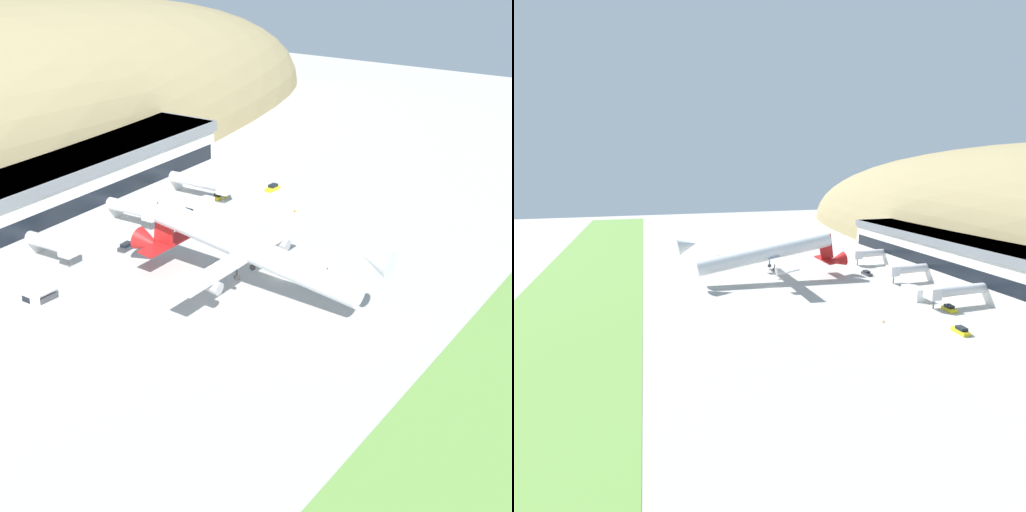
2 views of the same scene
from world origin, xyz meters
TOP-DOWN VIEW (x-y plane):
  - ground_plane at (0.00, 0.00)m, footprint 406.02×406.02m
  - terminal_building at (3.68, 56.19)m, footprint 83.31×18.82m
  - jetway_0 at (-18.46, 40.57)m, footprint 3.38×12.08m
  - jetway_1 at (5.04, 39.98)m, footprint 3.38×13.18m
  - jetway_2 at (27.07, 38.09)m, footprint 3.38×16.78m
  - cargo_airplane at (-9.35, 1.59)m, footprint 37.02×53.04m
  - service_car_0 at (-5.70, 33.48)m, footprint 4.30×1.84m
  - service_car_1 at (41.28, 27.86)m, footprint 4.11×1.98m
  - service_car_2 at (29.46, 35.23)m, footprint 3.85×2.11m
  - fuel_truck at (18.70, 32.90)m, footprint 7.51×2.92m
  - box_truck at (-32.04, 30.69)m, footprint 6.43×2.71m
  - traffic_cone_0 at (31.27, 15.94)m, footprint 0.52×0.52m

SIDE VIEW (x-z plane):
  - ground_plane at x=0.00m, z-range 0.00..0.00m
  - traffic_cone_0 at x=31.27m, z-range -0.01..0.57m
  - service_car_2 at x=29.46m, z-range -0.12..1.30m
  - service_car_0 at x=-5.70m, z-range -0.12..1.31m
  - service_car_1 at x=41.28m, z-range -0.13..1.32m
  - box_truck at x=-32.04m, z-range -0.10..3.05m
  - fuel_truck at x=18.70m, z-range -0.07..3.20m
  - jetway_0 at x=-18.46m, z-range 1.27..6.70m
  - jetway_1 at x=5.04m, z-range 1.28..6.71m
  - jetway_2 at x=27.07m, z-range 1.28..6.71m
  - terminal_building at x=3.68m, z-range 0.89..14.46m
  - cargo_airplane at x=-9.35m, z-range 1.79..14.73m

